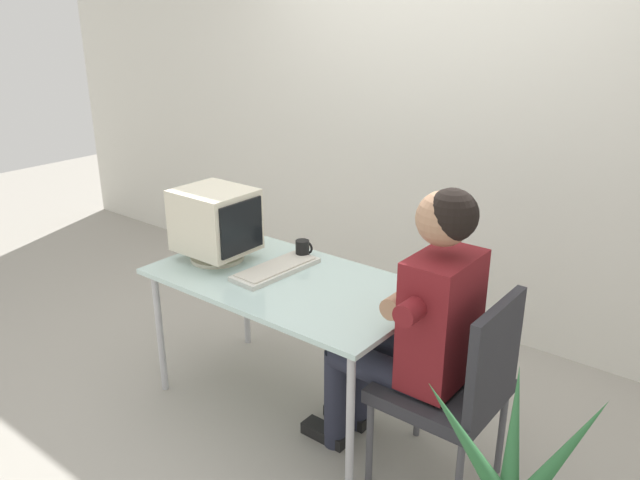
% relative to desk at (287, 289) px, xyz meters
% --- Properties ---
extents(ground_plane, '(12.00, 12.00, 0.00)m').
position_rel_desk_xyz_m(ground_plane, '(0.00, 0.00, -0.66)').
color(ground_plane, '#9E998E').
extents(wall_back, '(8.00, 0.10, 3.00)m').
position_rel_desk_xyz_m(wall_back, '(0.30, 1.40, 0.84)').
color(wall_back, silver).
rests_on(wall_back, ground_plane).
extents(desk, '(1.36, 0.76, 0.72)m').
position_rel_desk_xyz_m(desk, '(0.00, 0.00, 0.00)').
color(desk, '#B7B7BC').
rests_on(desk, ground_plane).
extents(crt_monitor, '(0.38, 0.33, 0.38)m').
position_rel_desk_xyz_m(crt_monitor, '(-0.45, -0.03, 0.27)').
color(crt_monitor, beige).
rests_on(crt_monitor, desk).
extents(keyboard, '(0.21, 0.49, 0.03)m').
position_rel_desk_xyz_m(keyboard, '(-0.10, 0.03, 0.07)').
color(keyboard, silver).
rests_on(keyboard, desk).
extents(office_chair, '(0.48, 0.48, 0.92)m').
position_rel_desk_xyz_m(office_chair, '(0.94, -0.02, -0.14)').
color(office_chair, '#4C4C51').
rests_on(office_chair, ground_plane).
extents(person_seated, '(0.75, 0.55, 1.33)m').
position_rel_desk_xyz_m(person_seated, '(0.73, -0.02, 0.07)').
color(person_seated, maroon).
rests_on(person_seated, ground_plane).
extents(desk_mug, '(0.07, 0.08, 0.10)m').
position_rel_desk_xyz_m(desk_mug, '(-0.10, 0.25, 0.11)').
color(desk_mug, black).
rests_on(desk_mug, desk).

